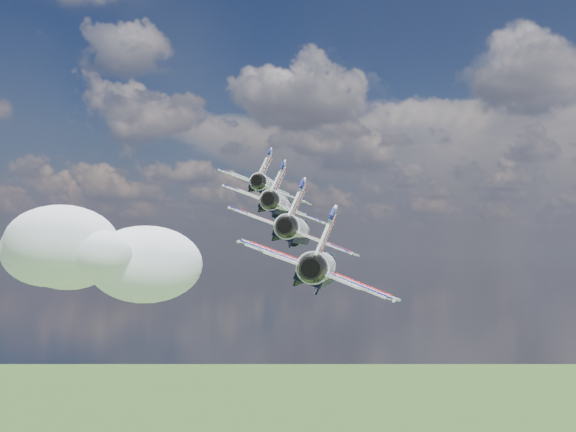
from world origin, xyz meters
The scene contains 5 objects.
cloud_left centered at (-88.79, 52.89, 152.13)m, with size 41.34×32.48×16.24m, color white.
jet_0 centered at (-2.98, -1.72, 161.20)m, with size 10.93×16.18×4.83m, color silver, non-canonical shape.
jet_1 centered at (4.75, -11.30, 158.20)m, with size 10.93×16.18×4.83m, color white, non-canonical shape.
jet_2 centered at (12.48, -20.89, 155.19)m, with size 10.93×16.18×4.83m, color silver, non-canonical shape.
jet_3 centered at (20.21, -30.48, 152.19)m, with size 10.93×16.18×4.83m, color silver, non-canonical shape.
Camera 1 is at (44.70, -75.30, 153.06)m, focal length 45.00 mm.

